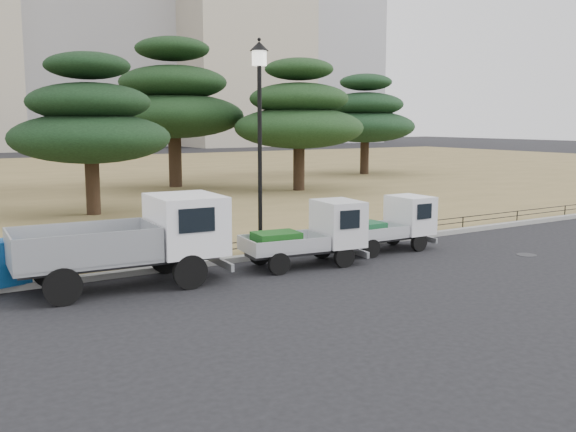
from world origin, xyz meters
TOP-DOWN VIEW (x-y plane):
  - ground at (0.00, 0.00)m, footprint 220.00×220.00m
  - lawn at (0.00, 30.60)m, footprint 120.00×56.00m
  - curb at (0.00, 2.60)m, footprint 120.00×0.25m
  - truck_large at (-4.73, 1.49)m, footprint 5.09×2.27m
  - truck_kei_front at (0.24, 1.11)m, footprint 3.50×1.79m
  - truck_kei_rear at (3.51, 1.57)m, footprint 3.18×1.41m
  - street_lamp at (-0.41, 2.90)m, footprint 0.55×0.55m
  - pipe_fence at (0.00, 2.75)m, footprint 38.00×0.04m
  - manhole at (6.50, -1.20)m, footprint 0.60×0.60m
  - pine_center_left at (-2.52, 13.27)m, footprint 6.51×6.51m
  - pine_center_right at (4.72, 22.15)m, footprint 8.15×8.15m
  - pine_east_near at (9.88, 16.69)m, footprint 7.20×7.20m
  - pine_east_far at (19.98, 23.45)m, footprint 7.18×7.18m

SIDE VIEW (x-z plane):
  - ground at x=0.00m, z-range 0.00..0.00m
  - manhole at x=6.50m, z-range 0.00..0.01m
  - lawn at x=0.00m, z-range 0.00..0.15m
  - curb at x=0.00m, z-range 0.00..0.16m
  - pipe_fence at x=0.00m, z-range 0.24..0.64m
  - truck_kei_rear at x=3.51m, z-range 0.00..1.66m
  - truck_kei_front at x=0.24m, z-range 0.00..1.78m
  - truck_large at x=-4.73m, z-range 0.12..2.30m
  - pine_center_left at x=-2.52m, z-range 0.66..7.28m
  - street_lamp at x=-0.41m, z-range 1.22..7.33m
  - pine_east_far at x=19.98m, z-range 0.71..7.92m
  - pine_east_near at x=9.88m, z-range 0.71..7.99m
  - pine_center_right at x=4.72m, z-range 0.84..9.48m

